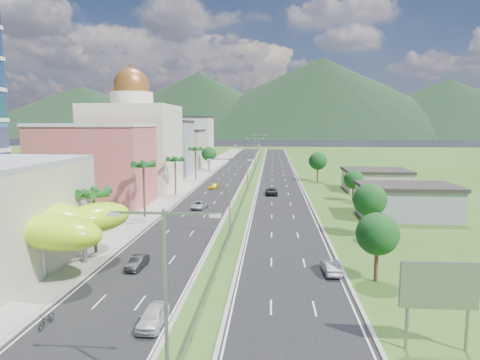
# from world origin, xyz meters

# --- Properties ---
(ground) EXTENTS (500.00, 500.00, 0.00)m
(ground) POSITION_xyz_m (0.00, 0.00, 0.00)
(ground) COLOR #2D5119
(ground) RESTS_ON ground
(road_left) EXTENTS (11.00, 260.00, 0.04)m
(road_left) POSITION_xyz_m (-7.50, 90.00, 0.02)
(road_left) COLOR black
(road_left) RESTS_ON ground
(road_right) EXTENTS (11.00, 260.00, 0.04)m
(road_right) POSITION_xyz_m (7.50, 90.00, 0.02)
(road_right) COLOR black
(road_right) RESTS_ON ground
(sidewalk_left) EXTENTS (7.00, 260.00, 0.12)m
(sidewalk_left) POSITION_xyz_m (-17.00, 90.00, 0.06)
(sidewalk_left) COLOR gray
(sidewalk_left) RESTS_ON ground
(median_guardrail) EXTENTS (0.10, 216.06, 0.76)m
(median_guardrail) POSITION_xyz_m (0.00, 71.99, 0.62)
(median_guardrail) COLOR gray
(median_guardrail) RESTS_ON ground
(streetlight_median_a) EXTENTS (6.04, 0.25, 11.00)m
(streetlight_median_a) POSITION_xyz_m (0.00, -25.00, 6.75)
(streetlight_median_a) COLOR gray
(streetlight_median_a) RESTS_ON ground
(streetlight_median_b) EXTENTS (6.04, 0.25, 11.00)m
(streetlight_median_b) POSITION_xyz_m (0.00, 10.00, 6.75)
(streetlight_median_b) COLOR gray
(streetlight_median_b) RESTS_ON ground
(streetlight_median_c) EXTENTS (6.04, 0.25, 11.00)m
(streetlight_median_c) POSITION_xyz_m (0.00, 50.00, 6.75)
(streetlight_median_c) COLOR gray
(streetlight_median_c) RESTS_ON ground
(streetlight_median_d) EXTENTS (6.04, 0.25, 11.00)m
(streetlight_median_d) POSITION_xyz_m (0.00, 95.00, 6.75)
(streetlight_median_d) COLOR gray
(streetlight_median_d) RESTS_ON ground
(streetlight_median_e) EXTENTS (6.04, 0.25, 11.00)m
(streetlight_median_e) POSITION_xyz_m (0.00, 140.00, 6.75)
(streetlight_median_e) COLOR gray
(streetlight_median_e) RESTS_ON ground
(lime_canopy) EXTENTS (18.00, 15.00, 7.40)m
(lime_canopy) POSITION_xyz_m (-20.00, -4.00, 4.99)
(lime_canopy) COLOR #ADE816
(lime_canopy) RESTS_ON ground
(pink_shophouse) EXTENTS (20.00, 15.00, 15.00)m
(pink_shophouse) POSITION_xyz_m (-28.00, 32.00, 7.50)
(pink_shophouse) COLOR #CB5E53
(pink_shophouse) RESTS_ON ground
(domed_building) EXTENTS (20.00, 20.00, 28.70)m
(domed_building) POSITION_xyz_m (-28.00, 55.00, 11.35)
(domed_building) COLOR beige
(domed_building) RESTS_ON ground
(midrise_grey) EXTENTS (16.00, 15.00, 16.00)m
(midrise_grey) POSITION_xyz_m (-27.00, 80.00, 8.00)
(midrise_grey) COLOR gray
(midrise_grey) RESTS_ON ground
(midrise_beige) EXTENTS (16.00, 15.00, 13.00)m
(midrise_beige) POSITION_xyz_m (-27.00, 102.00, 6.50)
(midrise_beige) COLOR #A8A18A
(midrise_beige) RESTS_ON ground
(midrise_white) EXTENTS (16.00, 15.00, 18.00)m
(midrise_white) POSITION_xyz_m (-27.00, 125.00, 9.00)
(midrise_white) COLOR silver
(midrise_white) RESTS_ON ground
(billboard) EXTENTS (5.20, 0.35, 6.20)m
(billboard) POSITION_xyz_m (17.00, -18.00, 4.42)
(billboard) COLOR gray
(billboard) RESTS_ON ground
(shed_near) EXTENTS (15.00, 10.00, 5.00)m
(shed_near) POSITION_xyz_m (28.00, 25.00, 2.50)
(shed_near) COLOR gray
(shed_near) RESTS_ON ground
(shed_far) EXTENTS (14.00, 12.00, 4.40)m
(shed_far) POSITION_xyz_m (30.00, 55.00, 2.20)
(shed_far) COLOR #A8A18A
(shed_far) RESTS_ON ground
(palm_tree_b) EXTENTS (3.60, 3.60, 8.10)m
(palm_tree_b) POSITION_xyz_m (-15.50, 2.00, 7.06)
(palm_tree_b) COLOR #47301C
(palm_tree_b) RESTS_ON ground
(palm_tree_c) EXTENTS (3.60, 3.60, 9.60)m
(palm_tree_c) POSITION_xyz_m (-15.50, 22.00, 8.50)
(palm_tree_c) COLOR #47301C
(palm_tree_c) RESTS_ON ground
(palm_tree_d) EXTENTS (3.60, 3.60, 8.60)m
(palm_tree_d) POSITION_xyz_m (-15.50, 45.00, 7.54)
(palm_tree_d) COLOR #47301C
(palm_tree_d) RESTS_ON ground
(palm_tree_e) EXTENTS (3.60, 3.60, 9.40)m
(palm_tree_e) POSITION_xyz_m (-15.50, 70.00, 8.31)
(palm_tree_e) COLOR #47301C
(palm_tree_e) RESTS_ON ground
(leafy_tree_lfar) EXTENTS (4.90, 4.90, 8.05)m
(leafy_tree_lfar) POSITION_xyz_m (-15.50, 95.00, 5.58)
(leafy_tree_lfar) COLOR #47301C
(leafy_tree_lfar) RESTS_ON ground
(leafy_tree_ra) EXTENTS (4.20, 4.20, 6.90)m
(leafy_tree_ra) POSITION_xyz_m (16.00, -5.00, 4.78)
(leafy_tree_ra) COLOR #47301C
(leafy_tree_ra) RESTS_ON ground
(leafy_tree_rb) EXTENTS (4.55, 4.55, 7.47)m
(leafy_tree_rb) POSITION_xyz_m (19.00, 12.00, 5.18)
(leafy_tree_rb) COLOR #47301C
(leafy_tree_rb) RESTS_ON ground
(leafy_tree_rc) EXTENTS (3.85, 3.85, 6.33)m
(leafy_tree_rc) POSITION_xyz_m (22.00, 40.00, 4.37)
(leafy_tree_rc) COLOR #47301C
(leafy_tree_rc) RESTS_ON ground
(leafy_tree_rd) EXTENTS (4.90, 4.90, 8.05)m
(leafy_tree_rd) POSITION_xyz_m (18.00, 70.00, 5.58)
(leafy_tree_rd) COLOR #47301C
(leafy_tree_rd) RESTS_ON ground
(mountain_ridge) EXTENTS (860.00, 140.00, 90.00)m
(mountain_ridge) POSITION_xyz_m (60.00, 450.00, 0.00)
(mountain_ridge) COLOR black
(mountain_ridge) RESTS_ON ground
(car_white_near_left) EXTENTS (1.86, 4.44, 1.50)m
(car_white_near_left) POSITION_xyz_m (-3.36, -16.05, 0.79)
(car_white_near_left) COLOR silver
(car_white_near_left) RESTS_ON road_left
(car_dark_left) EXTENTS (1.65, 4.10, 1.32)m
(car_dark_left) POSITION_xyz_m (-8.71, -3.21, 0.70)
(car_dark_left) COLOR black
(car_dark_left) RESTS_ON road_left
(car_silver_mid_left) EXTENTS (2.82, 5.10, 1.35)m
(car_silver_mid_left) POSITION_xyz_m (-7.61, 29.71, 0.72)
(car_silver_mid_left) COLOR #9C9FA3
(car_silver_mid_left) RESTS_ON road_left
(car_yellow_far_left) EXTENTS (2.21, 4.45, 1.24)m
(car_yellow_far_left) POSITION_xyz_m (-8.33, 54.19, 0.66)
(car_yellow_far_left) COLOR yellow
(car_yellow_far_left) RESTS_ON road_left
(car_silver_right) EXTENTS (1.84, 4.47, 1.44)m
(car_silver_right) POSITION_xyz_m (11.84, -3.23, 0.76)
(car_silver_right) COLOR #9B9DA3
(car_silver_right) RESTS_ON road_right
(car_dark_far_right) EXTENTS (2.83, 5.61, 1.52)m
(car_dark_far_right) POSITION_xyz_m (5.54, 46.39, 0.80)
(car_dark_far_right) COLOR black
(car_dark_far_right) RESTS_ON road_right
(motorcycle) EXTENTS (0.71, 2.18, 1.38)m
(motorcycle) POSITION_xyz_m (-11.49, -16.72, 0.73)
(motorcycle) COLOR black
(motorcycle) RESTS_ON road_left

